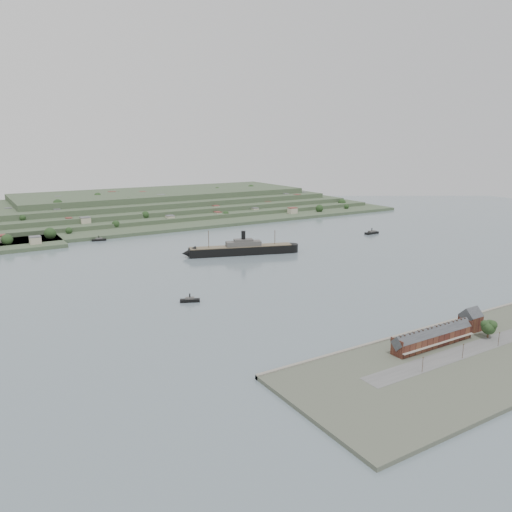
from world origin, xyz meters
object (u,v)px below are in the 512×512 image
tugboat (190,300)px  steamship (238,249)px  terrace_row (433,337)px  fig_tree (489,327)px  gabled_building (471,320)px

tugboat → steamship: bearing=47.5°
terrace_row → tugboat: bearing=119.2°
steamship → tugboat: steamship is taller
terrace_row → tugboat: size_ratio=3.95×
terrace_row → steamship: size_ratio=0.49×
terrace_row → tugboat: terrace_row is taller
terrace_row → fig_tree: size_ratio=5.18×
steamship → gabled_building: bearing=-86.3°
gabled_building → fig_tree: gabled_building is taller
gabled_building → steamship: bearing=93.7°
gabled_building → steamship: 248.76m
terrace_row → tugboat: 162.69m
fig_tree → gabled_building: bearing=83.0°
steamship → tugboat: (-101.05, -110.35, -3.66)m
gabled_building → tugboat: size_ratio=1.00×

